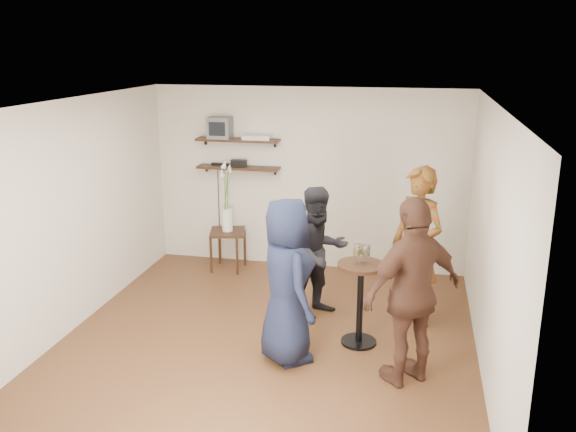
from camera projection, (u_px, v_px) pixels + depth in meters
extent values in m
cube|color=#452416|center=(267.00, 344.00, 6.72)|extent=(4.50, 5.00, 0.04)
cube|color=white|center=(264.00, 101.00, 6.00)|extent=(4.50, 5.00, 0.04)
cube|color=beige|center=(308.00, 179.00, 8.73)|extent=(4.50, 0.04, 2.60)
cube|color=beige|center=(171.00, 340.00, 3.99)|extent=(4.50, 0.04, 2.60)
cube|color=beige|center=(69.00, 217.00, 6.82)|extent=(0.04, 5.00, 2.60)
cube|color=beige|center=(492.00, 244.00, 5.90)|extent=(0.04, 5.00, 2.60)
cube|color=black|center=(238.00, 140.00, 8.64)|extent=(1.20, 0.25, 0.04)
cube|color=black|center=(238.00, 168.00, 8.75)|extent=(1.20, 0.25, 0.04)
cube|color=#59595B|center=(220.00, 128.00, 8.65)|extent=(0.32, 0.30, 0.30)
cube|color=silver|center=(258.00, 137.00, 8.57)|extent=(0.40, 0.24, 0.06)
cube|color=black|center=(239.00, 163.00, 8.73)|extent=(0.22, 0.10, 0.10)
cube|color=black|center=(222.00, 164.00, 8.84)|extent=(0.30, 0.05, 0.03)
cube|color=black|center=(228.00, 232.00, 8.74)|extent=(0.59, 0.59, 0.04)
cylinder|color=black|center=(211.00, 255.00, 8.67)|extent=(0.04, 0.04, 0.54)
cylinder|color=black|center=(237.00, 257.00, 8.59)|extent=(0.04, 0.04, 0.54)
cylinder|color=black|center=(220.00, 246.00, 9.04)|extent=(0.04, 0.04, 0.54)
cylinder|color=black|center=(245.00, 248.00, 8.96)|extent=(0.04, 0.04, 0.54)
cylinder|color=white|center=(227.00, 220.00, 8.69)|extent=(0.15, 0.15, 0.32)
cylinder|color=#367020|center=(225.00, 197.00, 8.60)|extent=(0.01, 0.07, 0.59)
cone|color=silver|center=(222.00, 172.00, 8.51)|extent=(0.08, 0.09, 0.13)
cylinder|color=#367020|center=(228.00, 195.00, 8.60)|extent=(0.04, 0.06, 0.66)
cone|color=silver|center=(229.00, 168.00, 8.50)|extent=(0.11, 0.13, 0.14)
cylinder|color=#367020|center=(226.00, 193.00, 8.57)|extent=(0.10, 0.09, 0.72)
cone|color=silver|center=(225.00, 164.00, 8.42)|extent=(0.14, 0.13, 0.14)
cylinder|color=black|center=(361.00, 265.00, 6.45)|extent=(0.51, 0.51, 0.04)
cylinder|color=black|center=(360.00, 304.00, 6.57)|extent=(0.07, 0.07, 0.86)
cylinder|color=black|center=(359.00, 341.00, 6.69)|extent=(0.39, 0.39, 0.03)
cylinder|color=silver|center=(356.00, 264.00, 6.43)|extent=(0.06, 0.06, 0.00)
cylinder|color=silver|center=(356.00, 260.00, 6.41)|extent=(0.01, 0.01, 0.10)
cylinder|color=silver|center=(357.00, 250.00, 6.38)|extent=(0.07, 0.07, 0.12)
cylinder|color=tan|center=(356.00, 252.00, 6.39)|extent=(0.07, 0.07, 0.06)
cylinder|color=silver|center=(366.00, 264.00, 6.42)|extent=(0.06, 0.06, 0.00)
cylinder|color=silver|center=(366.00, 260.00, 6.40)|extent=(0.01, 0.01, 0.10)
cylinder|color=silver|center=(366.00, 250.00, 6.37)|extent=(0.07, 0.07, 0.12)
cylinder|color=tan|center=(366.00, 253.00, 6.38)|extent=(0.07, 0.07, 0.06)
cylinder|color=silver|center=(359.00, 261.00, 6.51)|extent=(0.06, 0.06, 0.00)
cylinder|color=silver|center=(360.00, 257.00, 6.50)|extent=(0.01, 0.01, 0.09)
cylinder|color=silver|center=(360.00, 249.00, 6.48)|extent=(0.06, 0.06, 0.10)
cylinder|color=tan|center=(360.00, 251.00, 6.48)|extent=(0.06, 0.06, 0.06)
cylinder|color=silver|center=(364.00, 263.00, 6.46)|extent=(0.06, 0.06, 0.00)
cylinder|color=silver|center=(364.00, 259.00, 6.45)|extent=(0.01, 0.01, 0.09)
cylinder|color=silver|center=(365.00, 250.00, 6.42)|extent=(0.07, 0.07, 0.11)
cylinder|color=tan|center=(365.00, 252.00, 6.43)|extent=(0.06, 0.06, 0.06)
imported|color=#A71A13|center=(417.00, 247.00, 6.93)|extent=(0.81, 0.79, 1.87)
imported|color=black|center=(319.00, 252.00, 7.20)|extent=(0.97, 0.96, 1.58)
imported|color=#161B32|center=(286.00, 281.00, 6.15)|extent=(0.93, 1.00, 1.72)
imported|color=#4F2E22|center=(413.00, 292.00, 5.71)|extent=(1.12, 1.03, 1.84)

